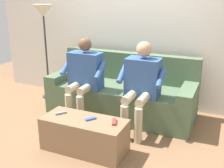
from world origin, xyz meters
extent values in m
plane|color=#846042|center=(0.00, 0.60, 0.00)|extent=(8.00, 8.00, 0.00)
cube|color=silver|center=(0.00, -0.65, 1.36)|extent=(5.18, 0.06, 2.73)
cube|color=#516B4C|center=(0.00, 0.00, 0.22)|extent=(1.75, 0.67, 0.45)
cube|color=#516B4C|center=(0.00, -0.41, 0.44)|extent=(2.15, 0.16, 0.88)
cube|color=#516B4C|center=(-0.97, 0.00, 0.28)|extent=(0.20, 0.67, 0.57)
cube|color=#516B4C|center=(0.97, 0.00, 0.28)|extent=(0.20, 0.67, 0.57)
cube|color=#8C6B4C|center=(0.00, 1.02, 0.19)|extent=(0.97, 0.42, 0.39)
cube|color=#335693|center=(-0.42, 0.20, 0.70)|extent=(0.43, 0.27, 0.51)
sphere|color=tan|center=(-0.42, 0.20, 1.07)|extent=(0.19, 0.19, 0.19)
cylinder|color=#C6B793|center=(-0.51, 0.40, 0.50)|extent=(0.11, 0.41, 0.11)
cylinder|color=#C6B793|center=(-0.33, 0.40, 0.50)|extent=(0.11, 0.41, 0.11)
cylinder|color=#C6B793|center=(-0.51, 0.61, 0.22)|extent=(0.10, 0.10, 0.45)
cylinder|color=#C6B793|center=(-0.33, 0.61, 0.22)|extent=(0.10, 0.10, 0.45)
cylinder|color=#335693|center=(-0.67, 0.28, 0.74)|extent=(0.08, 0.27, 0.22)
cylinder|color=#335693|center=(-0.16, 0.28, 0.74)|extent=(0.08, 0.27, 0.22)
cube|color=#335693|center=(0.42, 0.21, 0.71)|extent=(0.46, 0.25, 0.52)
sphere|color=brown|center=(0.42, 0.21, 1.08)|extent=(0.18, 0.18, 0.18)
cylinder|color=#C6B793|center=(0.33, 0.38, 0.50)|extent=(0.11, 0.34, 0.11)
cylinder|color=#C6B793|center=(0.51, 0.38, 0.50)|extent=(0.11, 0.34, 0.11)
cylinder|color=#C6B793|center=(0.33, 0.55, 0.22)|extent=(0.10, 0.10, 0.45)
cylinder|color=#C6B793|center=(0.51, 0.55, 0.22)|extent=(0.10, 0.10, 0.45)
cylinder|color=#335693|center=(0.15, 0.29, 0.75)|extent=(0.08, 0.27, 0.22)
cylinder|color=#335693|center=(0.69, 0.29, 0.75)|extent=(0.08, 0.27, 0.22)
cube|color=#3860B7|center=(-0.07, 1.00, 0.40)|extent=(0.11, 0.13, 0.02)
cube|color=gray|center=(0.32, 1.01, 0.40)|extent=(0.11, 0.13, 0.02)
cube|color=#B73333|center=(-0.35, 0.96, 0.40)|extent=(0.09, 0.15, 0.02)
cylinder|color=#2D2D2D|center=(1.42, -0.23, 0.01)|extent=(0.24, 0.24, 0.02)
cylinder|color=#333333|center=(1.42, -0.23, 0.73)|extent=(0.03, 0.03, 1.46)
cone|color=beige|center=(1.42, -0.23, 1.48)|extent=(0.32, 0.32, 0.20)
camera|label=1|loc=(-1.42, 3.44, 1.72)|focal=43.64mm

